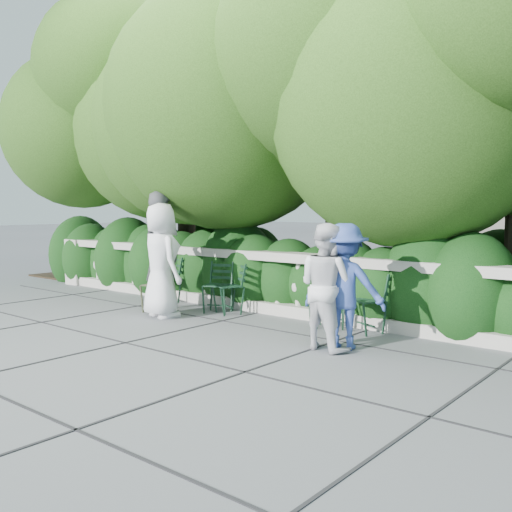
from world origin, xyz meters
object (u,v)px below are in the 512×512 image
Objects in this scene: person_woman_grey at (161,252)px; person_casual_man at (326,286)px; chair_d at (322,330)px; chair_weathered at (152,313)px; chair_a at (160,303)px; person_older_blue at (344,286)px; chair_e at (357,334)px; chair_c at (220,314)px; person_businessman at (161,260)px; chair_f at (330,330)px; chair_b at (214,314)px.

person_casual_man is (3.45, -0.41, -0.22)m from person_woman_grey.
chair_weathered is at bearing -171.73° from chair_d.
person_older_blue reaches higher than chair_a.
chair_a is 4.35m from person_older_blue.
person_older_blue is (3.61, -0.25, -0.22)m from person_woman_grey.
chair_d is at bearing -149.02° from chair_e.
chair_c is at bearing -6.08° from person_casual_man.
chair_d is 2.74m from person_businessman.
person_woman_grey is (-2.84, -0.46, 0.98)m from chair_d.
chair_e and chair_f have the same top height.
chair_c is at bearing 176.20° from chair_d.
person_businessman reaches higher than chair_a.
person_woman_grey is 1.29× the size of person_casual_man.
chair_a is 0.43× the size of person_woman_grey.
chair_a is at bearing -0.72° from person_casual_man.
chair_e is at bearing -17.28° from chair_b.
chair_weathered is (-3.30, -0.81, 0.00)m from chair_e.
chair_weathered is at bearing -165.61° from chair_b.
person_businessman is at bearing -148.00° from chair_b.
chair_b is at bearing -129.56° from chair_c.
chair_c is 1.96m from chair_f.
person_casual_man is (2.49, -0.79, 0.77)m from chair_c.
chair_a is 3.45m from chair_d.
person_businessman reaches higher than chair_c.
chair_weathered is (0.66, -0.73, 0.00)m from chair_a.
person_woman_grey is at bearing -149.35° from chair_e.
chair_e and chair_weathered have the same top height.
chair_f is at bearing -16.39° from chair_b.
chair_d is at bearing 1.38° from chair_weathered.
chair_f is 2.83m from person_businessman.
chair_a is at bearing -22.64° from person_businessman.
chair_e is at bearing 29.76° from chair_c.
person_businessman reaches higher than person_older_blue.
chair_d is 0.11m from chair_f.
person_businessman is at bearing 173.01° from chair_f.
person_casual_man reaches higher than chair_a.
chair_a is at bearing -29.44° from person_older_blue.
person_older_blue is (0.16, 0.16, -0.00)m from person_casual_man.
chair_weathered is 0.55× the size of person_casual_man.
chair_c is 0.55× the size of person_casual_man.
person_casual_man is (0.10, -0.95, 0.77)m from chair_e.
person_businessman is at bearing -168.30° from chair_d.
chair_e is at bearing 0.63° from chair_weathered.
chair_b is 1.00× the size of chair_f.
chair_e is at bearing 16.99° from chair_a.
person_woman_grey is 3.63m from person_older_blue.
chair_b is at bearing 177.26° from chair_d.
chair_d is (1.89, 0.08, 0.00)m from chair_c.
chair_d is 1.00× the size of chair_f.
chair_b is at bearing 10.94° from chair_a.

